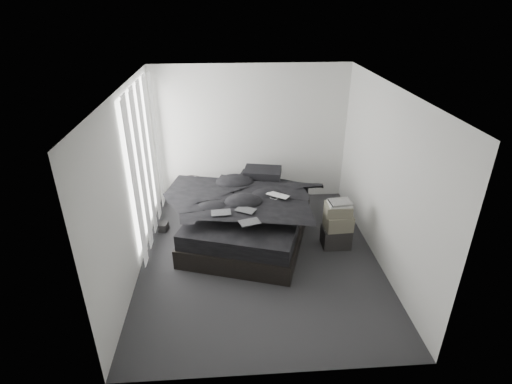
{
  "coord_description": "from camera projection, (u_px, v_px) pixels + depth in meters",
  "views": [
    {
      "loc": [
        -0.42,
        -5.05,
        3.69
      ],
      "look_at": [
        0.0,
        0.8,
        0.75
      ],
      "focal_mm": 28.0,
      "sensor_mm": 36.0,
      "label": 1
    }
  ],
  "objects": [
    {
      "name": "side_stand",
      "position": [
        192.0,
        198.0,
        7.24
      ],
      "size": [
        0.5,
        0.5,
        0.71
      ],
      "primitive_type": "cylinder",
      "rotation": [
        0.0,
        0.0,
        0.38
      ],
      "color": "black",
      "rests_on": "floor"
    },
    {
      "name": "art_book_white",
      "position": [
        339.0,
        204.0,
        6.17
      ],
      "size": [
        0.34,
        0.27,
        0.03
      ],
      "primitive_type": "cube",
      "rotation": [
        0.0,
        0.0,
        -0.0
      ],
      "color": "silver",
      "rests_on": "box_upper"
    },
    {
      "name": "box_mid",
      "position": [
        338.0,
        221.0,
        6.3
      ],
      "size": [
        0.43,
        0.35,
        0.25
      ],
      "primitive_type": "cube",
      "rotation": [
        0.0,
        0.0,
        0.07
      ],
      "color": "#666250",
      "rests_on": "box_lower"
    },
    {
      "name": "art_book_snake",
      "position": [
        340.0,
        202.0,
        6.14
      ],
      "size": [
        0.35,
        0.29,
        0.03
      ],
      "primitive_type": "cube",
      "rotation": [
        0.0,
        0.0,
        0.1
      ],
      "color": "silver",
      "rests_on": "art_book_white"
    },
    {
      "name": "ceiling",
      "position": [
        261.0,
        89.0,
        5.02
      ],
      "size": [
        3.6,
        4.2,
        0.01
      ],
      "primitive_type": "cube",
      "color": "white",
      "rests_on": "ground"
    },
    {
      "name": "comic_c",
      "position": [
        250.0,
        216.0,
        5.66
      ],
      "size": [
        0.34,
        0.27,
        0.01
      ],
      "primitive_type": "cube",
      "rotation": [
        0.0,
        0.0,
        0.31
      ],
      "color": "black",
      "rests_on": "duvet"
    },
    {
      "name": "box_upper",
      "position": [
        338.0,
        210.0,
        6.21
      ],
      "size": [
        0.41,
        0.34,
        0.17
      ],
      "primitive_type": "cube",
      "rotation": [
        0.0,
        0.0,
        -0.06
      ],
      "color": "#666250",
      "rests_on": "box_mid"
    },
    {
      "name": "duvet",
      "position": [
        249.0,
        201.0,
        6.4
      ],
      "size": [
        2.22,
        2.4,
        0.27
      ],
      "primitive_type": "imported",
      "rotation": [
        0.0,
        0.0,
        -0.31
      ],
      "color": "black",
      "rests_on": "mattress"
    },
    {
      "name": "mattress",
      "position": [
        250.0,
        213.0,
        6.57
      ],
      "size": [
        2.28,
        2.65,
        0.25
      ],
      "primitive_type": "cube",
      "rotation": [
        0.0,
        0.0,
        -0.31
      ],
      "color": "black",
      "rests_on": "bed"
    },
    {
      "name": "papers",
      "position": [
        191.0,
        180.0,
        7.07
      ],
      "size": [
        0.34,
        0.32,
        0.01
      ],
      "primitive_type": "cube",
      "rotation": [
        0.0,
        0.0,
        0.55
      ],
      "color": "white",
      "rests_on": "side_stand"
    },
    {
      "name": "laptop",
      "position": [
        276.0,
        192.0,
        6.35
      ],
      "size": [
        0.44,
        0.41,
        0.03
      ],
      "primitive_type": "imported",
      "rotation": [
        0.0,
        0.0,
        -0.62
      ],
      "color": "silver",
      "rests_on": "duvet"
    },
    {
      "name": "window_left",
      "position": [
        143.0,
        159.0,
        6.27
      ],
      "size": [
        0.02,
        2.0,
        2.3
      ],
      "primitive_type": "cube",
      "color": "white",
      "rests_on": "wall_left"
    },
    {
      "name": "wall_right",
      "position": [
        385.0,
        179.0,
        5.72
      ],
      "size": [
        0.01,
        4.2,
        2.6
      ],
      "primitive_type": "cube",
      "color": "silver",
      "rests_on": "ground"
    },
    {
      "name": "comic_a",
      "position": [
        221.0,
        208.0,
        5.91
      ],
      "size": [
        0.31,
        0.21,
        0.01
      ],
      "primitive_type": "cube",
      "rotation": [
        0.0,
        0.0,
        0.08
      ],
      "color": "black",
      "rests_on": "duvet"
    },
    {
      "name": "floor_books",
      "position": [
        164.0,
        227.0,
        6.89
      ],
      "size": [
        0.15,
        0.2,
        0.13
      ],
      "primitive_type": "cube",
      "rotation": [
        0.0,
        0.0,
        -0.11
      ],
      "color": "black",
      "rests_on": "floor"
    },
    {
      "name": "box_lower",
      "position": [
        336.0,
        237.0,
        6.44
      ],
      "size": [
        0.44,
        0.35,
        0.33
      ],
      "primitive_type": "cube",
      "rotation": [
        0.0,
        0.0,
        -0.0
      ],
      "color": "black",
      "rests_on": "floor"
    },
    {
      "name": "bed",
      "position": [
        250.0,
        228.0,
        6.69
      ],
      "size": [
        2.36,
        2.73,
        0.31
      ],
      "primitive_type": "cube",
      "rotation": [
        0.0,
        0.0,
        -0.31
      ],
      "color": "black",
      "rests_on": "floor"
    },
    {
      "name": "wall_back",
      "position": [
        251.0,
        135.0,
        7.48
      ],
      "size": [
        3.6,
        0.01,
        2.6
      ],
      "primitive_type": "cube",
      "color": "silver",
      "rests_on": "ground"
    },
    {
      "name": "floor",
      "position": [
        260.0,
        258.0,
        6.19
      ],
      "size": [
        3.6,
        4.2,
        0.01
      ],
      "primitive_type": "cube",
      "color": "#2B2A2D",
      "rests_on": "ground"
    },
    {
      "name": "pillow_lower",
      "position": [
        259.0,
        179.0,
        7.27
      ],
      "size": [
        0.81,
        0.66,
        0.16
      ],
      "primitive_type": "cube",
      "rotation": [
        0.0,
        0.0,
        -0.31
      ],
      "color": "black",
      "rests_on": "mattress"
    },
    {
      "name": "wall_left",
      "position": [
        130.0,
        186.0,
        5.49
      ],
      "size": [
        0.01,
        4.2,
        2.6
      ],
      "primitive_type": "cube",
      "color": "silver",
      "rests_on": "ground"
    },
    {
      "name": "curtain_left",
      "position": [
        147.0,
        163.0,
        6.31
      ],
      "size": [
        0.06,
        2.12,
        2.48
      ],
      "primitive_type": "cube",
      "color": "white",
      "rests_on": "wall_left"
    },
    {
      "name": "wall_front",
      "position": [
        278.0,
        278.0,
        3.73
      ],
      "size": [
        3.6,
        0.01,
        2.6
      ],
      "primitive_type": "cube",
      "color": "silver",
      "rests_on": "ground"
    },
    {
      "name": "pillow_upper",
      "position": [
        263.0,
        173.0,
        7.17
      ],
      "size": [
        0.73,
        0.57,
        0.15
      ],
      "primitive_type": "cube",
      "rotation": [
        0.0,
        0.0,
        -0.2
      ],
      "color": "black",
      "rests_on": "pillow_lower"
    },
    {
      "name": "comic_b",
      "position": [
        246.0,
        205.0,
        5.98
      ],
      "size": [
        0.35,
        0.31,
        0.01
      ],
      "primitive_type": "cube",
      "rotation": [
        0.0,
        0.0,
        -0.51
      ],
      "color": "black",
      "rests_on": "duvet"
    }
  ]
}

